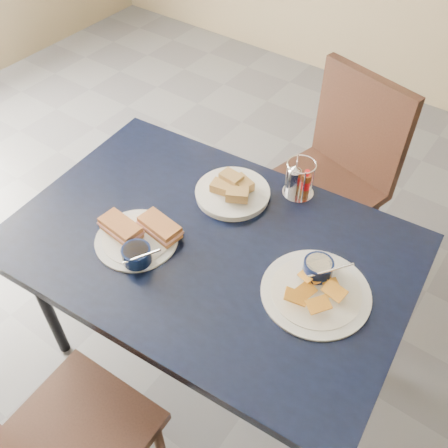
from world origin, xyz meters
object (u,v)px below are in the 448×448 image
Objects in this scene: sandwich_plate at (138,237)px; bread_basket at (233,192)px; chair_far at (334,165)px; condiment_caddy at (298,180)px; dining_table at (210,255)px; plantain_plate at (316,285)px; chair_near at (53,444)px.

sandwich_plate is 0.37m from bread_basket.
chair_far reaches higher than condiment_caddy.
sandwich_plate is at bearing -120.27° from condiment_caddy.
chair_far is (0.06, 0.83, -0.15)m from dining_table.
sandwich_plate is (-0.24, -0.96, 0.23)m from chair_far.
condiment_caddy is (0.11, 0.37, 0.12)m from dining_table.
chair_far is 0.87m from plantain_plate.
dining_table is 0.40m from condiment_caddy.
chair_far reaches higher than dining_table.
chair_far is 3.17× the size of sandwich_plate.
dining_table is at bearing 35.25° from sandwich_plate.
sandwich_plate is 2.19× the size of condiment_caddy.
sandwich_plate is at bearing 104.19° from chair_near.
condiment_caddy is (0.17, 0.15, 0.04)m from bread_basket.
dining_table is at bearing -173.67° from plantain_plate.
sandwich_plate is 0.58m from condiment_caddy.
chair_near is 0.88m from plantain_plate.
plantain_plate is (0.31, -0.79, 0.22)m from chair_far.
dining_table is at bearing -73.86° from bread_basket.
plantain_plate is 0.42m from condiment_caddy.
bread_basket is at bearing 91.48° from chair_near.
dining_table is 0.38m from plantain_plate.
plantain_plate is at bearing 61.03° from chair_near.
chair_near is 2.87× the size of sandwich_plate.
bread_basket is at bearing 71.32° from sandwich_plate.
plantain_plate is at bearing 6.33° from dining_table.
sandwich_plate is (-0.14, 0.56, 0.28)m from chair_near.
chair_near is at bearing -97.99° from condiment_caddy.
chair_near is at bearing -88.52° from bread_basket.
plantain_plate is (0.36, 0.04, 0.08)m from dining_table.
dining_table is 0.25m from bread_basket.
plantain_plate reaches higher than dining_table.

